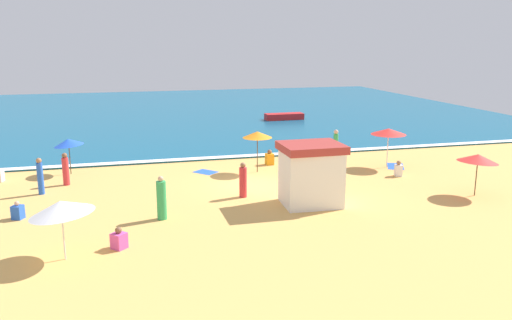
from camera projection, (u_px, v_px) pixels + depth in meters
The scene contains 22 objects.
ground_plane at pixel (252, 185), 26.68m from camera, with size 60.00×60.00×0.00m, color #E0A856.
ocean_water at pixel (183, 112), 53.05m from camera, with size 60.00×44.00×0.10m, color #0F567A.
wave_breaker_foam at pixel (227, 157), 32.59m from camera, with size 57.00×0.70×0.01m, color white.
lifeguard_cabana at pixel (311, 174), 23.27m from camera, with size 2.67×2.26×2.76m.
beach_umbrella_0 at pixel (257, 135), 28.79m from camera, with size 2.26×2.26×2.30m.
beach_umbrella_1 at pixel (389, 132), 29.89m from camera, with size 2.66×2.66×2.27m.
beach_umbrella_2 at pixel (61, 207), 17.28m from camera, with size 2.60×2.57×2.17m.
beach_umbrella_3 at pixel (69, 142), 28.45m from camera, with size 1.65×1.62×2.03m.
beach_umbrella_4 at pixel (478, 158), 24.47m from camera, with size 2.25×2.24×2.07m.
beachgoer_0 at pixel (40, 176), 24.91m from camera, with size 0.38×0.38×1.77m.
beachgoer_1 at pixel (119, 240), 18.53m from camera, with size 0.64×0.64×0.80m.
beachgoer_2 at pixel (398, 169), 28.31m from camera, with size 0.43×0.43×0.86m.
beachgoer_4 at pixel (162, 199), 21.44m from camera, with size 0.54×0.54×1.83m.
beachgoer_5 at pixel (243, 181), 24.49m from camera, with size 0.36×0.36×1.66m.
beachgoer_6 at pixel (270, 158), 30.91m from camera, with size 0.46×0.46×0.90m.
beachgoer_7 at pixel (336, 145), 31.77m from camera, with size 0.41×0.41×1.91m.
beachgoer_8 at pixel (66, 170), 26.51m from camera, with size 0.41×0.41×1.66m.
beachgoer_9 at pixel (18, 211), 21.58m from camera, with size 0.53×0.53×0.76m.
beach_towel_0 at pixel (206, 172), 29.25m from camera, with size 1.48×1.51×0.01m.
beach_towel_1 at pixel (395, 166), 30.55m from camera, with size 1.54×1.87×0.01m.
beach_towel_2 at pixel (307, 167), 30.32m from camera, with size 1.12×1.25×0.01m.
small_boat_0 at pixel (284, 116), 47.62m from camera, with size 3.48×1.20×0.55m.
Camera 1 is at (-6.35, -24.92, 7.23)m, focal length 36.91 mm.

